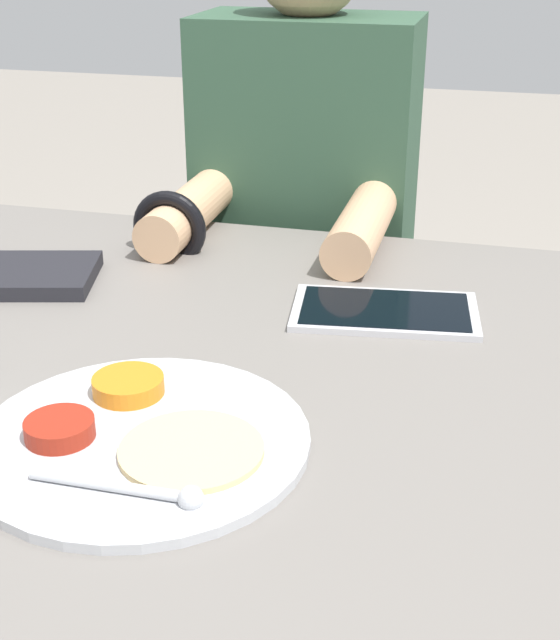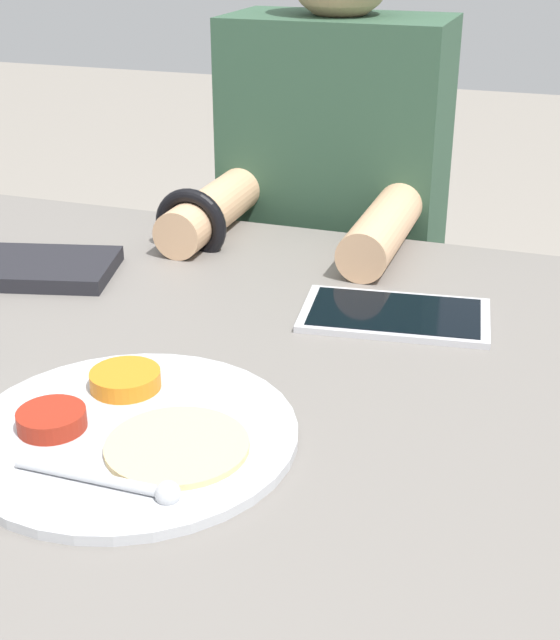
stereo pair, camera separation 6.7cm
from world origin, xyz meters
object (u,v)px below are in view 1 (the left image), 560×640
(tablet_device, at_px, (385,311))
(person_diner, at_px, (303,300))
(red_notebook, at_px, (16,276))
(thali_tray, at_px, (140,437))

(tablet_device, relative_size, person_diner, 0.19)
(red_notebook, xyz_separation_m, tablet_device, (0.49, 0.02, -0.00))
(person_diner, bearing_deg, red_notebook, -122.69)
(thali_tray, xyz_separation_m, person_diner, (-0.02, 0.78, -0.19))
(thali_tray, height_order, tablet_device, thali_tray)
(thali_tray, distance_m, tablet_device, 0.39)
(red_notebook, xyz_separation_m, person_diner, (0.29, 0.45, -0.19))
(thali_tray, distance_m, person_diner, 0.80)
(tablet_device, distance_m, person_diner, 0.51)
(red_notebook, bearing_deg, tablet_device, 2.09)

